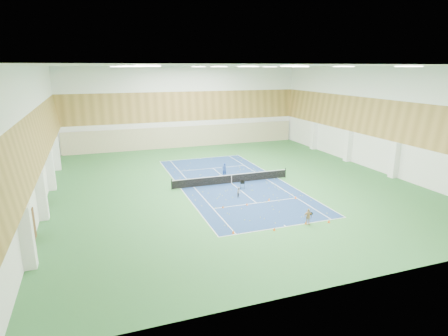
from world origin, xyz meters
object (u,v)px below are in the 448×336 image
object	(u,v)px
child_court	(239,192)
ball_cart	(242,185)
tennis_net	(231,178)
child_apron	(308,217)
coach	(224,170)

from	to	relation	value
child_court	ball_cart	world-z (taller)	child_court
tennis_net	child_court	bearing A→B (deg)	-101.41
ball_cart	child_court	bearing A→B (deg)	-97.41
tennis_net	child_apron	distance (m)	12.17
child_apron	ball_cart	xyz separation A→B (m)	(-1.41, 9.99, -0.25)
coach	child_apron	world-z (taller)	coach
child_court	ball_cart	distance (m)	2.61
coach	tennis_net	bearing A→B (deg)	70.27
tennis_net	coach	distance (m)	2.70
child_court	child_apron	world-z (taller)	child_apron
child_apron	child_court	bearing A→B (deg)	115.54
coach	child_court	size ratio (longest dim) A/B	1.61
coach	ball_cart	bearing A→B (deg)	76.62
tennis_net	ball_cart	xyz separation A→B (m)	(0.40, -2.05, -0.15)
tennis_net	child_apron	bearing A→B (deg)	-81.43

